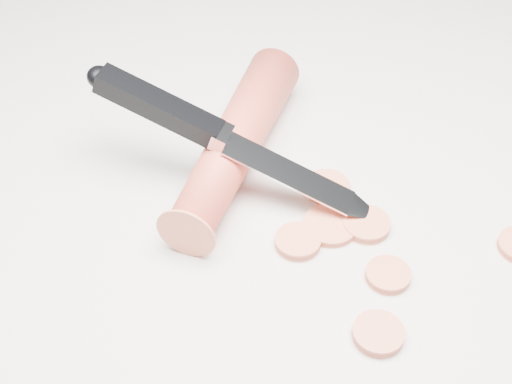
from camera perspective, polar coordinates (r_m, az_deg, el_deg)
ground at (r=0.54m, az=5.41°, el=-0.99°), size 2.40×2.40×0.00m
carrot at (r=0.56m, az=-1.61°, el=4.04°), size 0.19×0.14×0.04m
carrot_slice_0 at (r=0.47m, az=9.75°, el=-11.10°), size 0.03×0.03×0.01m
carrot_slice_1 at (r=0.51m, az=3.36°, el=-3.96°), size 0.03×0.03×0.01m
carrot_slice_2 at (r=0.53m, az=5.96°, el=-2.67°), size 0.04×0.04×0.01m
carrot_slice_4 at (r=0.53m, az=8.84°, el=-2.57°), size 0.03×0.03×0.01m
carrot_slice_5 at (r=0.55m, az=5.72°, el=0.39°), size 0.03×0.03×0.01m
carrot_slice_6 at (r=0.50m, az=10.52°, el=-6.53°), size 0.03×0.03×0.01m
kitchen_knife at (r=0.53m, az=-1.42°, el=4.00°), size 0.15×0.22×0.09m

